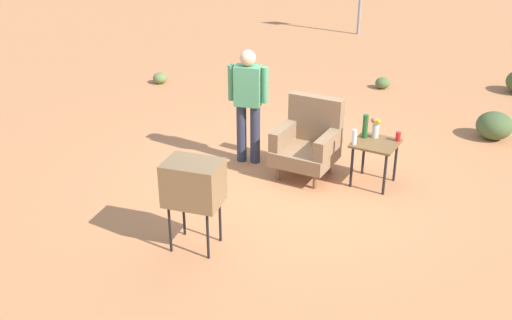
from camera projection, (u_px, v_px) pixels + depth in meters
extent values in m
plane|color=#C17A4C|center=(289.00, 177.00, 8.18)|extent=(60.00, 60.00, 0.00)
cylinder|color=brown|center=(278.00, 172.00, 8.08)|extent=(0.05, 0.05, 0.22)
cylinder|color=brown|center=(315.00, 181.00, 7.85)|extent=(0.05, 0.05, 0.22)
cylinder|color=brown|center=(295.00, 158.00, 8.50)|extent=(0.05, 0.05, 0.22)
cylinder|color=brown|center=(330.00, 165.00, 8.27)|extent=(0.05, 0.05, 0.22)
cube|color=#8C6B4C|center=(305.00, 155.00, 8.08)|extent=(0.77, 0.77, 0.20)
cube|color=#8C6B4C|center=(316.00, 118.00, 8.16)|extent=(0.76, 0.17, 0.64)
cube|color=#8C6B4C|center=(284.00, 135.00, 8.12)|extent=(0.15, 0.69, 0.26)
cube|color=#8C6B4C|center=(328.00, 144.00, 7.85)|extent=(0.15, 0.69, 0.26)
cylinder|color=black|center=(352.00, 167.00, 7.82)|extent=(0.04, 0.04, 0.57)
cylinder|color=black|center=(385.00, 175.00, 7.62)|extent=(0.04, 0.04, 0.57)
cylinder|color=black|center=(364.00, 155.00, 8.17)|extent=(0.04, 0.04, 0.57)
cylinder|color=black|center=(395.00, 161.00, 7.97)|extent=(0.04, 0.04, 0.57)
cube|color=brown|center=(376.00, 143.00, 7.77)|extent=(0.56, 0.56, 0.03)
cylinder|color=black|center=(220.00, 220.00, 6.63)|extent=(0.03, 0.03, 0.55)
cylinder|color=black|center=(184.00, 213.00, 6.76)|extent=(0.03, 0.03, 0.55)
cylinder|color=black|center=(208.00, 236.00, 6.32)|extent=(0.03, 0.03, 0.55)
cylinder|color=black|center=(170.00, 230.00, 6.45)|extent=(0.03, 0.03, 0.55)
cube|color=olive|center=(193.00, 183.00, 6.32)|extent=(0.67, 0.55, 0.48)
cube|color=#383D3F|center=(202.00, 174.00, 6.51)|extent=(0.41, 0.09, 0.34)
cylinder|color=#2D3347|center=(242.00, 133.00, 8.49)|extent=(0.14, 0.14, 0.86)
cylinder|color=#2D3347|center=(255.00, 134.00, 8.45)|extent=(0.14, 0.14, 0.86)
cube|color=#4C9366|center=(248.00, 86.00, 8.17)|extent=(0.41, 0.31, 0.56)
cylinder|color=#4C9366|center=(231.00, 83.00, 8.21)|extent=(0.09, 0.09, 0.50)
cylinder|color=#4C9366|center=(265.00, 85.00, 8.10)|extent=(0.09, 0.09, 0.50)
sphere|color=#DBAD84|center=(248.00, 58.00, 8.00)|extent=(0.22, 0.22, 0.22)
cylinder|color=red|center=(398.00, 136.00, 7.78)|extent=(0.07, 0.07, 0.12)
cylinder|color=silver|center=(354.00, 137.00, 7.66)|extent=(0.06, 0.06, 0.20)
cylinder|color=#1E5623|center=(365.00, 126.00, 7.83)|extent=(0.07, 0.07, 0.32)
cylinder|color=silver|center=(375.00, 131.00, 7.87)|extent=(0.09, 0.09, 0.18)
sphere|color=yellow|center=(376.00, 121.00, 7.81)|extent=(0.07, 0.07, 0.07)
sphere|color=#E04C66|center=(374.00, 120.00, 7.84)|extent=(0.07, 0.07, 0.07)
sphere|color=orange|center=(379.00, 122.00, 7.79)|extent=(0.07, 0.07, 0.07)
ellipsoid|color=#516B38|center=(383.00, 83.00, 11.61)|extent=(0.28, 0.28, 0.22)
ellipsoid|color=#475B33|center=(494.00, 126.00, 9.32)|extent=(0.56, 0.56, 0.43)
ellipsoid|color=olive|center=(160.00, 78.00, 11.90)|extent=(0.28, 0.28, 0.22)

